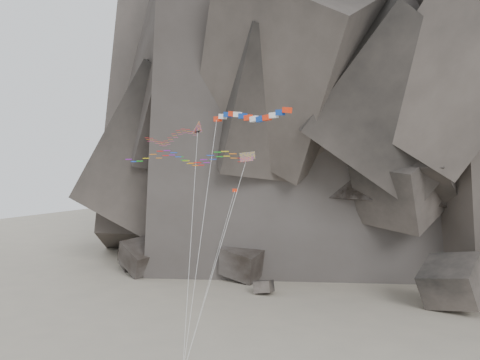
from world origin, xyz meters
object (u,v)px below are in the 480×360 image
at_px(banner_kite, 249,117).
at_px(parafoil_kite, 180,157).
at_px(delta_kite, 168,137).
at_px(pennant_kite, 223,232).

xyz_separation_m(banner_kite, parafoil_kite, (-5.33, -3.22, -3.62)).
height_order(banner_kite, parafoil_kite, banner_kite).
bearing_deg(delta_kite, pennant_kite, -13.48).
bearing_deg(parafoil_kite, banner_kite, 7.58).
xyz_separation_m(banner_kite, pennant_kite, (-1.80, -1.68, -10.44)).
distance_m(delta_kite, banner_kite, 11.39).
height_order(parafoil_kite, pennant_kite, parafoil_kite).
bearing_deg(banner_kite, parafoil_kite, -129.04).
height_order(banner_kite, pennant_kite, banner_kite).
xyz_separation_m(delta_kite, pennant_kite, (9.07, -4.72, -8.90)).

